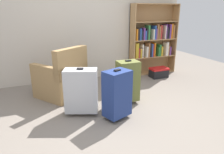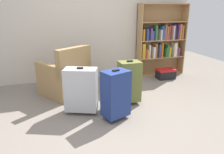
{
  "view_description": "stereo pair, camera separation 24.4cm",
  "coord_description": "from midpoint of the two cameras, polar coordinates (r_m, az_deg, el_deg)",
  "views": [
    {
      "loc": [
        -1.03,
        -2.33,
        1.5
      ],
      "look_at": [
        0.03,
        0.38,
        0.55
      ],
      "focal_mm": 33.39,
      "sensor_mm": 36.0,
      "label": 1
    },
    {
      "loc": [
        -0.8,
        -2.41,
        1.5
      ],
      "look_at": [
        0.03,
        0.38,
        0.55
      ],
      "focal_mm": 33.39,
      "sensor_mm": 36.0,
      "label": 2
    }
  ],
  "objects": [
    {
      "name": "suitcase_silver",
      "position": [
        3.09,
        -10.69,
        -3.73
      ],
      "size": [
        0.53,
        0.4,
        0.71
      ],
      "color": "#B7BABF",
      "rests_on": "ground"
    },
    {
      "name": "armchair",
      "position": [
        3.83,
        -15.32,
        -0.59
      ],
      "size": [
        0.98,
        0.98,
        0.9
      ],
      "color": "#9E7A4C",
      "rests_on": "ground"
    },
    {
      "name": "mug",
      "position": [
        3.81,
        -7.36,
        -4.53
      ],
      "size": [
        0.12,
        0.08,
        0.1
      ],
      "color": "red",
      "rests_on": "ground"
    },
    {
      "name": "ground_plane",
      "position": [
        2.95,
        -0.27,
        -12.47
      ],
      "size": [
        8.36,
        8.36,
        0.0
      ],
      "primitive_type": "plane",
      "color": "slate"
    },
    {
      "name": "suitcase_navy_blue",
      "position": [
        2.91,
        -1.01,
        -4.6
      ],
      "size": [
        0.43,
        0.37,
        0.73
      ],
      "color": "navy",
      "rests_on": "ground"
    },
    {
      "name": "bookshelf",
      "position": [
        5.08,
        9.67,
        9.93
      ],
      "size": [
        1.15,
        0.28,
        1.62
      ],
      "color": "#A87F51",
      "rests_on": "ground"
    },
    {
      "name": "storage_box",
      "position": [
        4.88,
        11.3,
        1.28
      ],
      "size": [
        0.4,
        0.25,
        0.23
      ],
      "color": "black",
      "rests_on": "ground"
    },
    {
      "name": "back_wall",
      "position": [
        4.6,
        -10.28,
        15.3
      ],
      "size": [
        4.78,
        0.1,
        2.6
      ],
      "primitive_type": "cube",
      "color": "beige",
      "rests_on": "ground"
    },
    {
      "name": "suitcase_olive",
      "position": [
        3.41,
        2.29,
        -1.14
      ],
      "size": [
        0.34,
        0.25,
        0.73
      ],
      "color": "brown",
      "rests_on": "ground"
    }
  ]
}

